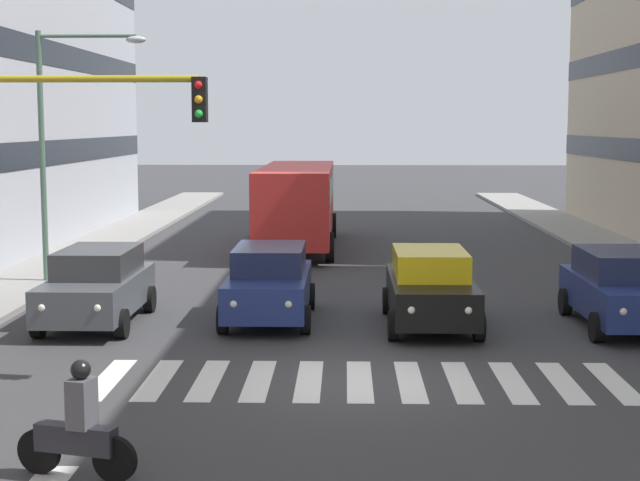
# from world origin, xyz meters

# --- Properties ---
(ground_plane) EXTENTS (180.00, 180.00, 0.00)m
(ground_plane) POSITION_xyz_m (0.00, 0.00, 0.00)
(ground_plane) COLOR #38383A
(crosswalk_markings) EXTENTS (9.45, 2.80, 0.01)m
(crosswalk_markings) POSITION_xyz_m (0.00, 0.00, 0.00)
(crosswalk_markings) COLOR silver
(crosswalk_markings) RESTS_ON ground_plane
(car_0) EXTENTS (2.02, 4.44, 1.72)m
(car_0) POSITION_xyz_m (-5.90, -4.69, 0.89)
(car_0) COLOR navy
(car_0) RESTS_ON ground_plane
(car_1) EXTENTS (2.02, 4.44, 1.72)m
(car_1) POSITION_xyz_m (-1.66, -4.73, 0.89)
(car_1) COLOR black
(car_1) RESTS_ON ground_plane
(car_2) EXTENTS (2.02, 4.44, 1.72)m
(car_2) POSITION_xyz_m (2.02, -5.30, 0.89)
(car_2) COLOR navy
(car_2) RESTS_ON ground_plane
(car_3) EXTENTS (2.02, 4.44, 1.72)m
(car_3) POSITION_xyz_m (5.91, -4.79, 0.89)
(car_3) COLOR #474C51
(car_3) RESTS_ON ground_plane
(bus_behind_traffic) EXTENTS (2.78, 10.50, 3.00)m
(bus_behind_traffic) POSITION_xyz_m (2.02, -18.48, 1.86)
(bus_behind_traffic) COLOR red
(bus_behind_traffic) RESTS_ON ground_plane
(motorcycle_with_rider) EXTENTS (1.67, 0.54, 1.57)m
(motorcycle_with_rider) POSITION_xyz_m (3.69, 4.82, 0.65)
(motorcycle_with_rider) COLOR black
(motorcycle_with_rider) RESTS_ON ground_plane
(traffic_light_gantry) EXTENTS (5.19, 0.36, 5.50)m
(traffic_light_gantry) POSITION_xyz_m (6.18, 0.31, 3.76)
(traffic_light_gantry) COLOR #AD991E
(traffic_light_gantry) RESTS_ON ground_plane
(street_lamp_right) EXTENTS (3.06, 0.28, 6.93)m
(street_lamp_right) POSITION_xyz_m (8.20, -9.98, 4.42)
(street_lamp_right) COLOR #4C6B56
(street_lamp_right) RESTS_ON sidewalk_right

